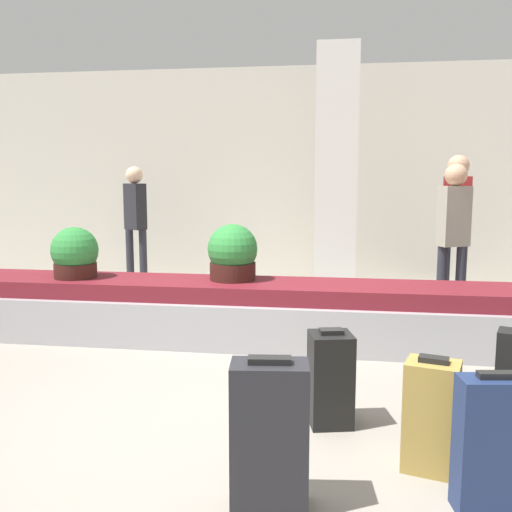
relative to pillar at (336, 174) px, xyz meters
The scene contains 13 objects.
ground_plane 4.14m from the pillar, 100.80° to the right, with size 18.00×18.00×0.00m, color gray.
back_wall 1.51m from the pillar, 118.28° to the left, with size 18.00×0.06×3.20m.
carousel 2.62m from the pillar, 108.40° to the right, with size 7.51×0.88×0.58m.
pillar is the anchor object (origin of this frame).
suitcase_1 4.62m from the pillar, 82.52° to the right, with size 0.33×0.29×0.63m.
suitcase_2 4.11m from the pillar, 89.56° to the right, with size 0.32×0.31×0.63m.
suitcase_4 5.04m from the pillar, 92.78° to the right, with size 0.39×0.25×0.75m.
suitcase_5 4.99m from the pillar, 80.29° to the right, with size 0.38×0.22×0.69m.
potted_plant_0 3.42m from the pillar, 139.33° to the right, with size 0.46×0.46×0.50m.
potted_plant_1 2.40m from the pillar, 114.93° to the right, with size 0.48×0.48×0.54m.
traveler_0 1.72m from the pillar, 37.58° to the right, with size 0.37×0.30×1.71m.
traveler_1 2.92m from the pillar, behind, with size 0.36×0.33×1.71m.
traveler_2 1.55m from the pillar, ahead, with size 0.33×0.26×1.83m.
Camera 1 is at (0.80, -3.67, 1.58)m, focal length 40.00 mm.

